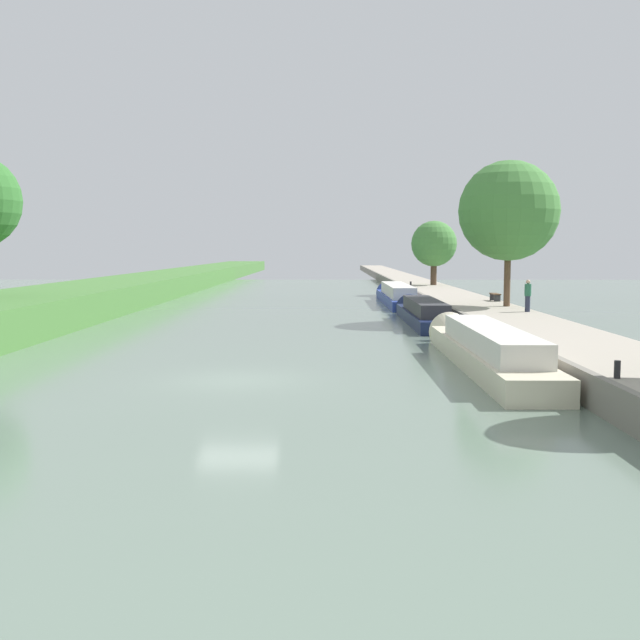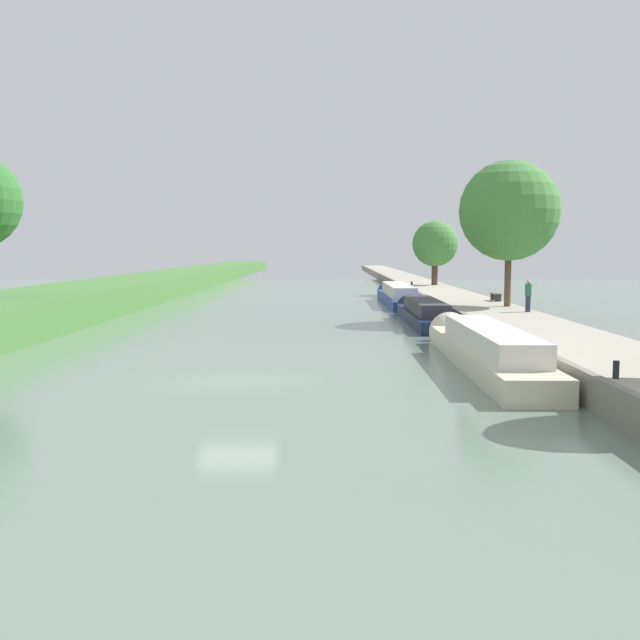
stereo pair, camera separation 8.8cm
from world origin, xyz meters
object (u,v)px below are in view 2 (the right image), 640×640
narrowboat_blue (397,295)px  mooring_bollard_far (412,284)px  narrowboat_cream (482,348)px  narrowboat_navy (422,313)px  mooring_bollard_near (616,370)px  park_bench (496,295)px  person_walking (528,295)px

narrowboat_blue → mooring_bollard_far: size_ratio=38.04×
narrowboat_cream → narrowboat_blue: narrowboat_blue is taller
narrowboat_cream → narrowboat_blue: size_ratio=0.88×
narrowboat_blue → mooring_bollard_far: (1.98, 7.74, 0.50)m
narrowboat_cream → narrowboat_navy: (-0.19, 15.83, -0.06)m
mooring_bollard_near → park_bench: bearing=83.5°
narrowboat_cream → narrowboat_blue: (-0.27, 31.25, -0.00)m
narrowboat_navy → narrowboat_blue: size_ratio=0.79×
mooring_bollard_far → person_walking: bearing=-83.3°
narrowboat_blue → mooring_bollard_far: 8.00m
person_walking → park_bench: bearing=88.8°
mooring_bollard_near → narrowboat_cream: bearing=102.2°
narrowboat_navy → person_walking: person_walking is taller
narrowboat_cream → park_bench: size_ratio=10.04×
person_walking → mooring_bollard_far: 26.73m
narrowboat_cream → mooring_bollard_near: narrowboat_cream is taller
mooring_bollard_far → mooring_bollard_near: bearing=-90.0°
narrowboat_cream → narrowboat_blue: 31.25m
narrowboat_cream → park_bench: 21.46m
narrowboat_navy → mooring_bollard_near: (1.90, -23.79, 0.55)m
narrowboat_blue → mooring_bollard_near: 39.27m
narrowboat_blue → person_walking: bearing=-74.8°
narrowboat_blue → park_bench: narrowboat_blue is taller
narrowboat_navy → person_walking: size_ratio=8.11×
person_walking → park_bench: (0.18, 8.40, -0.53)m
narrowboat_cream → mooring_bollard_far: (1.72, 38.99, 0.49)m
mooring_bollard_near → narrowboat_navy: bearing=94.6°
narrowboat_blue → park_bench: 11.67m
narrowboat_navy → park_bench: (5.19, 5.03, 0.68)m
narrowboat_cream → mooring_bollard_far: 39.03m
narrowboat_navy → person_walking: bearing=-33.9°
narrowboat_blue → person_walking: (5.09, -18.80, 1.14)m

